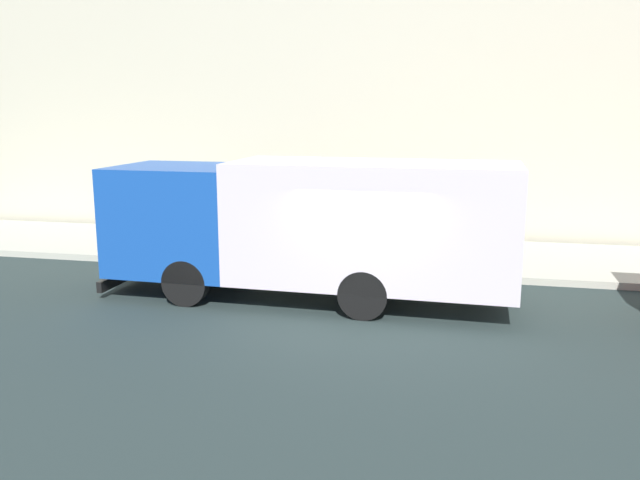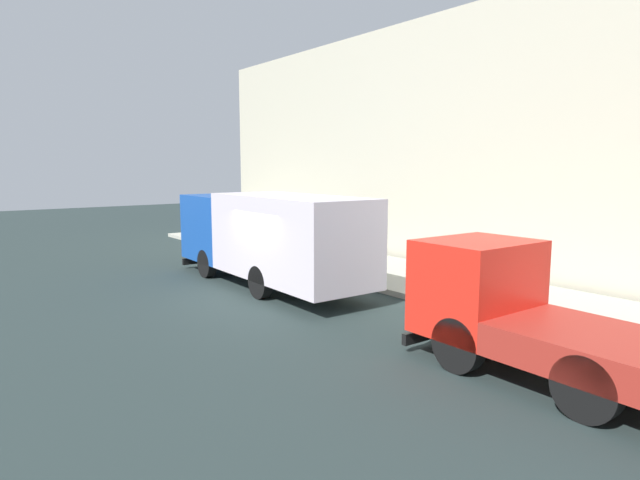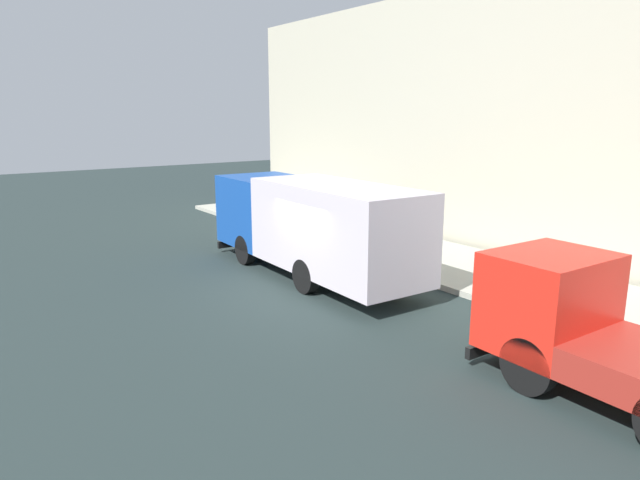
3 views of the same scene
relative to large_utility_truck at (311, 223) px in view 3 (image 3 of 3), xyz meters
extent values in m
plane|color=#232F2E|center=(-0.87, -1.28, -1.66)|extent=(80.00, 80.00, 0.00)
cube|color=#AAAA9B|center=(4.30, -1.28, -1.57)|extent=(4.34, 30.00, 0.17)
cube|color=#BAB49C|center=(6.97, -1.28, 2.99)|extent=(0.50, 30.00, 9.30)
cube|color=#15459E|center=(0.08, 2.91, -0.03)|extent=(2.47, 2.78, 2.29)
cube|color=black|center=(0.12, 4.25, 0.25)|extent=(2.02, 0.12, 1.28)
cube|color=silver|center=(-0.04, -1.33, 0.05)|extent=(2.56, 5.83, 2.45)
cube|color=black|center=(0.12, 4.33, -1.39)|extent=(2.31, 0.18, 0.24)
cylinder|color=black|center=(-0.98, 2.40, -1.17)|extent=(0.33, 0.97, 0.97)
cylinder|color=black|center=(1.11, 2.34, -1.17)|extent=(0.33, 0.97, 0.97)
cylinder|color=black|center=(-1.09, -1.30, -1.17)|extent=(0.33, 0.97, 0.97)
cylinder|color=black|center=(1.01, -1.36, -1.17)|extent=(0.33, 0.97, 0.97)
cube|color=red|center=(-0.13, -7.99, -0.22)|extent=(2.24, 1.81, 1.83)
cube|color=black|center=(-0.11, -7.13, 0.00)|extent=(1.85, 0.11, 1.03)
cube|color=black|center=(-0.11, -7.05, -1.37)|extent=(2.11, 0.17, 0.24)
cylinder|color=black|center=(-1.09, -8.32, -1.14)|extent=(0.33, 1.05, 1.04)
cylinder|color=black|center=(0.81, -8.36, -1.14)|extent=(0.33, 1.05, 1.04)
cylinder|color=black|center=(3.91, 0.46, -1.10)|extent=(0.32, 0.32, 0.79)
cylinder|color=tan|center=(3.91, 0.46, -0.41)|extent=(0.43, 0.43, 0.58)
sphere|color=tan|center=(3.91, 0.46, 0.00)|extent=(0.23, 0.23, 0.23)
cylinder|color=#4B3A53|center=(5.82, 2.96, -1.07)|extent=(0.35, 0.35, 0.84)
cylinder|color=#251D32|center=(5.82, 2.96, -0.31)|extent=(0.46, 0.46, 0.67)
sphere|color=#C8A38E|center=(5.82, 2.96, 0.13)|extent=(0.21, 0.21, 0.21)
cone|color=orange|center=(2.34, 3.80, -1.18)|extent=(0.43, 0.43, 0.62)
cylinder|color=#4C5156|center=(2.57, 0.35, -0.34)|extent=(0.08, 0.08, 2.31)
cube|color=blue|center=(2.57, 0.37, 0.57)|extent=(0.44, 0.03, 0.36)
camera|label=1|loc=(-13.02, -3.04, 2.35)|focal=36.51mm
camera|label=2|loc=(-8.90, -14.28, 2.12)|focal=29.95mm
camera|label=3|loc=(-9.44, -13.64, 3.21)|focal=31.58mm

